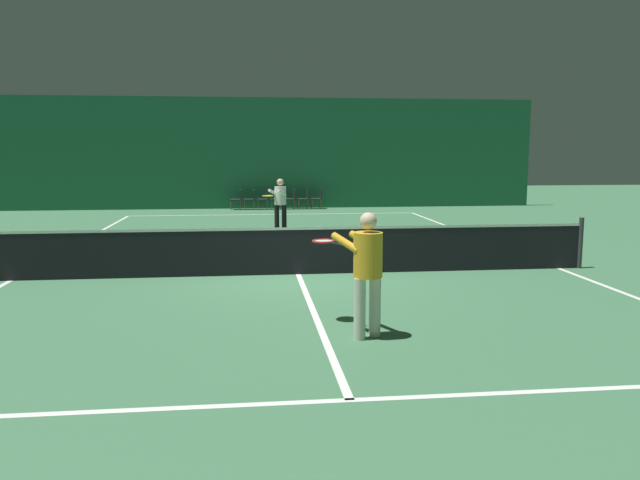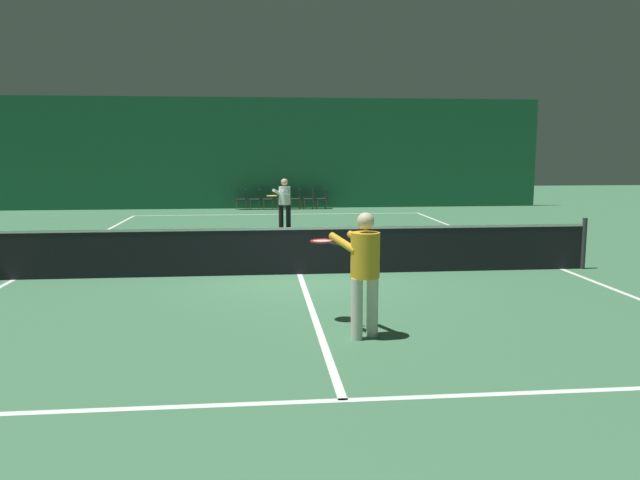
# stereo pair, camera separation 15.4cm
# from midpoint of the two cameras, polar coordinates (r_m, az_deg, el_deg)

# --- Properties ---
(ground_plane) EXTENTS (60.00, 60.00, 0.00)m
(ground_plane) POSITION_cam_midpoint_polar(r_m,az_deg,el_deg) (12.51, -2.36, -3.15)
(ground_plane) COLOR #3D704C
(backdrop_curtain) EXTENTS (23.00, 0.12, 4.67)m
(backdrop_curtain) POSITION_cam_midpoint_polar(r_m,az_deg,el_deg) (26.85, -4.72, 7.90)
(backdrop_curtain) COLOR #1E5B3D
(backdrop_curtain) RESTS_ON ground
(court_line_baseline_far) EXTENTS (11.00, 0.10, 0.00)m
(court_line_baseline_far) POSITION_cam_midpoint_polar(r_m,az_deg,el_deg) (24.27, -4.44, 2.35)
(court_line_baseline_far) COLOR white
(court_line_baseline_far) RESTS_ON ground
(court_line_service_far) EXTENTS (8.25, 0.10, 0.00)m
(court_line_service_far) POSITION_cam_midpoint_polar(r_m,az_deg,el_deg) (18.82, -3.80, 0.67)
(court_line_service_far) COLOR white
(court_line_service_far) RESTS_ON ground
(court_line_service_near) EXTENTS (8.25, 0.10, 0.00)m
(court_line_service_near) POSITION_cam_midpoint_polar(r_m,az_deg,el_deg) (6.39, 2.04, -14.42)
(court_line_service_near) COLOR white
(court_line_service_near) RESTS_ON ground
(court_line_sideline_left) EXTENTS (0.10, 23.80, 0.00)m
(court_line_sideline_left) POSITION_cam_midpoint_polar(r_m,az_deg,el_deg) (13.30, -26.76, -3.35)
(court_line_sideline_left) COLOR white
(court_line_sideline_left) RESTS_ON ground
(court_line_sideline_right) EXTENTS (0.10, 23.80, 0.00)m
(court_line_sideline_right) POSITION_cam_midpoint_polar(r_m,az_deg,el_deg) (14.02, 20.69, -2.44)
(court_line_sideline_right) COLOR white
(court_line_sideline_right) RESTS_ON ground
(court_line_centre) EXTENTS (0.10, 12.80, 0.00)m
(court_line_centre) POSITION_cam_midpoint_polar(r_m,az_deg,el_deg) (12.51, -2.36, -3.14)
(court_line_centre) COLOR white
(court_line_centre) RESTS_ON ground
(tennis_net) EXTENTS (12.00, 0.10, 1.07)m
(tennis_net) POSITION_cam_midpoint_polar(r_m,az_deg,el_deg) (12.42, -2.37, -0.84)
(tennis_net) COLOR black
(tennis_net) RESTS_ON ground
(player_near) EXTENTS (0.96, 1.35, 1.67)m
(player_near) POSITION_cam_midpoint_polar(r_m,az_deg,el_deg) (8.19, 3.66, -2.29)
(player_near) COLOR beige
(player_near) RESTS_ON ground
(player_far) EXTENTS (0.88, 1.34, 1.59)m
(player_far) POSITION_cam_midpoint_polar(r_m,az_deg,el_deg) (19.48, -3.92, 3.66)
(player_far) COLOR black
(player_far) RESTS_ON ground
(courtside_chair_0) EXTENTS (0.44, 0.44, 0.84)m
(courtside_chair_0) POSITION_cam_midpoint_polar(r_m,az_deg,el_deg) (26.37, -7.73, 3.82)
(courtside_chair_0) COLOR brown
(courtside_chair_0) RESTS_ON ground
(courtside_chair_1) EXTENTS (0.44, 0.44, 0.84)m
(courtside_chair_1) POSITION_cam_midpoint_polar(r_m,az_deg,el_deg) (26.36, -6.50, 3.84)
(courtside_chair_1) COLOR brown
(courtside_chair_1) RESTS_ON ground
(courtside_chair_2) EXTENTS (0.44, 0.44, 0.84)m
(courtside_chair_2) POSITION_cam_midpoint_polar(r_m,az_deg,el_deg) (26.37, -5.27, 3.86)
(courtside_chair_2) COLOR brown
(courtside_chair_2) RESTS_ON ground
(courtside_chair_3) EXTENTS (0.44, 0.44, 0.84)m
(courtside_chair_3) POSITION_cam_midpoint_polar(r_m,az_deg,el_deg) (26.39, -4.04, 3.88)
(courtside_chair_3) COLOR brown
(courtside_chair_3) RESTS_ON ground
(courtside_chair_4) EXTENTS (0.44, 0.44, 0.84)m
(courtside_chair_4) POSITION_cam_midpoint_polar(r_m,az_deg,el_deg) (26.42, -2.81, 3.89)
(courtside_chair_4) COLOR brown
(courtside_chair_4) RESTS_ON ground
(courtside_chair_5) EXTENTS (0.44, 0.44, 0.84)m
(courtside_chair_5) POSITION_cam_midpoint_polar(r_m,az_deg,el_deg) (26.46, -1.58, 3.91)
(courtside_chair_5) COLOR brown
(courtside_chair_5) RESTS_ON ground
(courtside_chair_6) EXTENTS (0.44, 0.44, 0.84)m
(courtside_chair_6) POSITION_cam_midpoint_polar(r_m,az_deg,el_deg) (26.52, -0.36, 3.92)
(courtside_chair_6) COLOR brown
(courtside_chair_6) RESTS_ON ground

